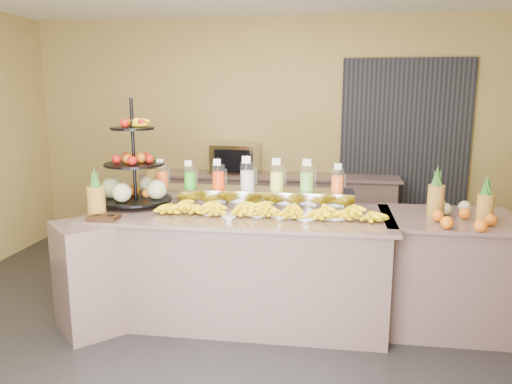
% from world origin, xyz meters
% --- Properties ---
extents(ground, '(6.00, 6.00, 0.00)m').
position_xyz_m(ground, '(0.00, 0.00, 0.00)').
color(ground, black).
rests_on(ground, ground).
extents(room_envelope, '(6.04, 5.02, 2.82)m').
position_xyz_m(room_envelope, '(0.19, 0.79, 1.88)').
color(room_envelope, olive).
rests_on(room_envelope, ground).
extents(buffet_counter, '(2.75, 1.25, 0.93)m').
position_xyz_m(buffet_counter, '(-0.12, 0.26, 0.47)').
color(buffet_counter, '#A17975').
rests_on(buffet_counter, ground).
extents(right_counter, '(1.08, 0.88, 0.93)m').
position_xyz_m(right_counter, '(1.70, 0.40, 0.47)').
color(right_counter, '#A17975').
rests_on(right_counter, ground).
extents(back_ledge, '(3.10, 0.55, 0.93)m').
position_xyz_m(back_ledge, '(0.00, 2.25, 0.47)').
color(back_ledge, '#A17975').
rests_on(back_ledge, ground).
extents(pitcher_tray, '(1.85, 0.30, 0.15)m').
position_xyz_m(pitcher_tray, '(0.02, 0.58, 1.01)').
color(pitcher_tray, gray).
rests_on(pitcher_tray, buffet_counter).
extents(juice_pitcher_orange_a, '(0.11, 0.11, 0.26)m').
position_xyz_m(juice_pitcher_orange_a, '(-0.76, 0.58, 1.17)').
color(juice_pitcher_orange_a, silver).
rests_on(juice_pitcher_orange_a, pitcher_tray).
extents(juice_pitcher_green, '(0.11, 0.11, 0.26)m').
position_xyz_m(juice_pitcher_green, '(-0.50, 0.58, 1.17)').
color(juice_pitcher_green, silver).
rests_on(juice_pitcher_green, pitcher_tray).
extents(juice_pitcher_orange_b, '(0.11, 0.12, 0.27)m').
position_xyz_m(juice_pitcher_orange_b, '(-0.24, 0.58, 1.17)').
color(juice_pitcher_orange_b, silver).
rests_on(juice_pitcher_orange_b, pitcher_tray).
extents(juice_pitcher_milk, '(0.13, 0.13, 0.31)m').
position_xyz_m(juice_pitcher_milk, '(0.02, 0.58, 1.18)').
color(juice_pitcher_milk, silver).
rests_on(juice_pitcher_milk, pitcher_tray).
extents(juice_pitcher_lemon, '(0.12, 0.13, 0.29)m').
position_xyz_m(juice_pitcher_lemon, '(0.28, 0.58, 1.18)').
color(juice_pitcher_lemon, silver).
rests_on(juice_pitcher_lemon, pitcher_tray).
extents(juice_pitcher_lime, '(0.12, 0.12, 0.29)m').
position_xyz_m(juice_pitcher_lime, '(0.54, 0.58, 1.18)').
color(juice_pitcher_lime, silver).
rests_on(juice_pitcher_lime, pitcher_tray).
extents(juice_pitcher_orange_c, '(0.11, 0.11, 0.26)m').
position_xyz_m(juice_pitcher_orange_c, '(0.80, 0.58, 1.17)').
color(juice_pitcher_orange_c, silver).
rests_on(juice_pitcher_orange_c, pitcher_tray).
extents(banana_heap, '(1.89, 0.17, 0.16)m').
position_xyz_m(banana_heap, '(0.24, 0.24, 1.00)').
color(banana_heap, yellow).
rests_on(banana_heap, buffet_counter).
extents(fruit_stand, '(0.81, 0.81, 0.94)m').
position_xyz_m(fruit_stand, '(-0.92, 0.45, 1.17)').
color(fruit_stand, black).
rests_on(fruit_stand, buffet_counter).
extents(condiment_caddy, '(0.22, 0.17, 0.03)m').
position_xyz_m(condiment_caddy, '(-1.02, -0.09, 0.95)').
color(condiment_caddy, '#311C0D').
rests_on(condiment_caddy, buffet_counter).
extents(pineapple_left_a, '(0.14, 0.14, 0.40)m').
position_xyz_m(pineapple_left_a, '(-1.12, 0.00, 1.08)').
color(pineapple_left_a, brown).
rests_on(pineapple_left_a, buffet_counter).
extents(pineapple_left_b, '(0.16, 0.16, 0.46)m').
position_xyz_m(pineapple_left_b, '(-0.89, 0.70, 1.11)').
color(pineapple_left_b, brown).
rests_on(pineapple_left_b, buffet_counter).
extents(right_fruit_pile, '(0.48, 0.46, 0.25)m').
position_xyz_m(right_fruit_pile, '(1.73, 0.26, 1.01)').
color(right_fruit_pile, brown).
rests_on(right_fruit_pile, right_counter).
extents(oven_warmer, '(0.57, 0.42, 0.36)m').
position_xyz_m(oven_warmer, '(-0.41, 2.25, 1.11)').
color(oven_warmer, gray).
rests_on(oven_warmer, back_ledge).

